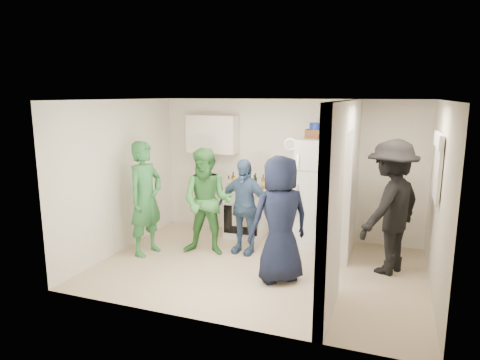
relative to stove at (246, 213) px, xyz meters
The scene contains 35 objects.
floor 1.59m from the stove, 63.64° to the right, with size 4.80×4.80×0.00m, color tan.
wall_back 1.11m from the stove, 25.93° to the left, with size 4.80×4.80×0.00m, color silver.
wall_front 3.25m from the stove, 77.53° to the right, with size 4.80×4.80×0.00m, color silver.
wall_left 2.35m from the stove, 141.48° to the right, with size 3.40×3.40×0.00m, color silver.
wall_right 3.47m from the stove, 23.99° to the right, with size 3.40×3.40×0.00m, color silver.
ceiling 2.57m from the stove, 63.64° to the right, with size 4.80×4.80×0.00m, color white.
partition_pier_back 2.07m from the stove, ahead, with size 0.12×1.20×2.50m, color silver.
partition_pier_front 3.21m from the stove, 52.74° to the right, with size 0.12×1.20×2.50m, color silver.
partition_header 2.98m from the stove, 36.10° to the right, with size 0.12×1.00×0.40m, color silver.
stove is the anchor object (origin of this frame).
upper_cabinet 1.60m from the stove, 168.25° to the left, with size 0.95×0.34×0.70m, color silver.
fridge 1.43m from the stove, ahead, with size 0.76×0.74×1.85m, color silver.
wicker_basket 1.94m from the stove, ahead, with size 0.35×0.25×0.15m, color brown.
blue_bowl 2.04m from the stove, ahead, with size 0.24×0.24×0.11m, color navy.
yellow_cup_stack_top 2.20m from the stove, ahead, with size 0.09×0.09×0.25m, color #FBFF15.
wall_clock 1.49m from the stove, 23.04° to the left, with size 0.22×0.22×0.03m, color white.
spice_shelf 1.17m from the stove, 22.42° to the left, with size 0.35×0.08×0.03m, color olive.
nook_window 3.49m from the stove, 20.93° to the right, with size 0.03×0.70×0.80m, color black.
nook_window_frame 3.48m from the stove, 21.03° to the right, with size 0.04×0.76×0.86m, color white.
nook_valance 3.60m from the stove, 21.18° to the right, with size 0.04×0.82×0.18m, color white.
yellow_cup_stack_stove 0.61m from the stove, 118.61° to the right, with size 0.09×0.09×0.25m, color yellow.
red_cup 0.58m from the stove, 42.27° to the right, with size 0.09×0.09×0.12m, color red.
person_green_left 1.93m from the stove, 130.91° to the right, with size 0.68×0.44×1.85m, color #2D713B.
person_green_center 1.20m from the stove, 104.87° to the right, with size 0.85×0.66×1.74m, color #347734.
person_denim 0.93m from the stove, 73.22° to the right, with size 0.92×0.38×1.57m, color #39577C.
person_navy 2.05m from the stove, 57.14° to the right, with size 0.87×0.57×1.78m, color black.
person_nook 2.69m from the stove, 18.31° to the right, with size 1.27×0.73×1.96m, color black.
bottle_a 0.66m from the stove, 160.01° to the left, with size 0.07×0.07×0.30m, color brown.
bottle_b 0.59m from the stove, 154.05° to the right, with size 0.06×0.06×0.24m, color #1C4A18.
bottle_c 0.58m from the stove, 117.69° to the left, with size 0.08×0.08×0.25m, color #9FA7AC.
bottle_d 0.59m from the stove, 70.13° to the right, with size 0.07×0.07×0.30m, color brown.
bottle_e 0.60m from the stove, 62.91° to the left, with size 0.06×0.06×0.26m, color silver.
bottle_f 0.62m from the stove, ahead, with size 0.06×0.06×0.32m, color #12331F.
bottle_g 0.65m from the stove, 26.32° to the left, with size 0.06×0.06×0.28m, color olive.
bottle_h 0.65m from the stove, 160.74° to the right, with size 0.07×0.07×0.27m, color silver.
Camera 1 is at (1.84, -5.81, 2.57)m, focal length 32.00 mm.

